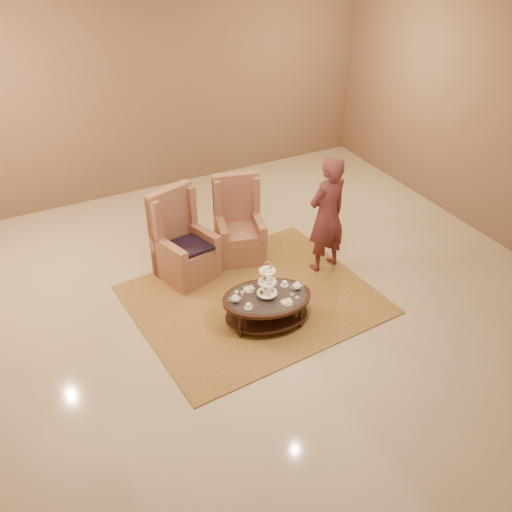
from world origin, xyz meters
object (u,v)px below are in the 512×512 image
armchair_left (182,248)px  armchair_right (239,230)px  person (327,215)px  tea_table (267,301)px

armchair_left → armchair_right: (0.93, 0.11, -0.02)m
armchair_left → person: (1.86, -0.77, 0.43)m
tea_table → armchair_right: size_ratio=1.02×
armchair_left → person: person is taller
tea_table → person: size_ratio=0.73×
armchair_left → person: 2.06m
tea_table → armchair_left: size_ratio=0.98×
person → armchair_right: bearing=-51.7°
tea_table → armchair_right: armchair_right is taller
tea_table → person: person is taller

